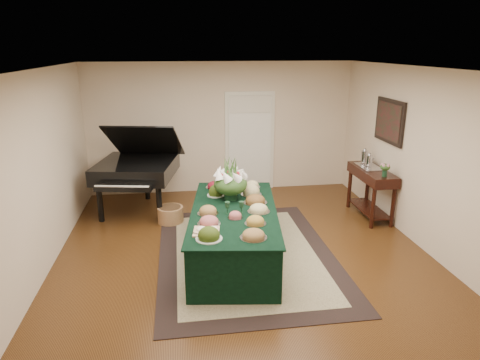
{
  "coord_description": "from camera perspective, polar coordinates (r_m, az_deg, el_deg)",
  "views": [
    {
      "loc": [
        -0.9,
        -5.8,
        2.98
      ],
      "look_at": [
        0.0,
        0.3,
        1.05
      ],
      "focal_mm": 32.0,
      "sensor_mm": 36.0,
      "label": 1
    }
  ],
  "objects": [
    {
      "name": "food_platters",
      "position": [
        6.17,
        -0.62,
        -3.35
      ],
      "size": [
        1.16,
        2.34,
        0.13
      ],
      "color": "silver",
      "rests_on": "buffet_table"
    },
    {
      "name": "cutting_board",
      "position": [
        5.43,
        -4.5,
        -6.53
      ],
      "size": [
        0.36,
        0.36,
        0.1
      ],
      "color": "tan",
      "rests_on": "buffet_table"
    },
    {
      "name": "ground",
      "position": [
        6.58,
        0.38,
        -9.54
      ],
      "size": [
        6.0,
        6.0,
        0.0
      ],
      "primitive_type": "plane",
      "color": "black",
      "rests_on": "ground"
    },
    {
      "name": "wall_painting",
      "position": [
        7.86,
        19.29,
        7.41
      ],
      "size": [
        0.05,
        0.95,
        0.75
      ],
      "color": "black",
      "rests_on": "ground"
    },
    {
      "name": "mahogany_sideboard",
      "position": [
        8.0,
        17.14,
        -0.04
      ],
      "size": [
        0.45,
        1.21,
        0.9
      ],
      "color": "black",
      "rests_on": "ground"
    },
    {
      "name": "floral_centerpiece",
      "position": [
        6.44,
        -1.27,
        0.04
      ],
      "size": [
        0.53,
        0.53,
        0.53
      ],
      "color": "#15341F",
      "rests_on": "buffet_table"
    },
    {
      "name": "kitchen_doorway",
      "position": [
        9.11,
        1.3,
        4.97
      ],
      "size": [
        1.05,
        0.07,
        2.1
      ],
      "color": "silver",
      "rests_on": "ground"
    },
    {
      "name": "pink_bouquet",
      "position": [
        7.52,
        18.79,
        1.58
      ],
      "size": [
        0.19,
        0.19,
        0.24
      ],
      "color": "#15341F",
      "rests_on": "mahogany_sideboard"
    },
    {
      "name": "grand_piano",
      "position": [
        8.12,
        -13.58,
        1.56
      ],
      "size": [
        1.71,
        1.84,
        1.68
      ],
      "color": "black",
      "rests_on": "ground"
    },
    {
      "name": "wicker_basket",
      "position": [
        7.67,
        -9.26,
        -4.58
      ],
      "size": [
        0.45,
        0.45,
        0.28
      ],
      "primitive_type": "cylinder",
      "color": "#90613A",
      "rests_on": "ground"
    },
    {
      "name": "area_rug",
      "position": [
        6.5,
        0.83,
        -9.85
      ],
      "size": [
        2.57,
        3.6,
        0.01
      ],
      "color": "black",
      "rests_on": "ground"
    },
    {
      "name": "buffet_table",
      "position": [
        6.27,
        -0.79,
        -7.15
      ],
      "size": [
        1.55,
        2.71,
        0.75
      ],
      "color": "black",
      "rests_on": "ground"
    },
    {
      "name": "green_goblets",
      "position": [
        5.96,
        -0.75,
        -3.68
      ],
      "size": [
        0.27,
        0.09,
        0.18
      ],
      "color": "#15341F",
      "rests_on": "buffet_table"
    },
    {
      "name": "tea_service",
      "position": [
        8.13,
        16.58,
        2.65
      ],
      "size": [
        0.34,
        0.58,
        0.3
      ],
      "color": "silver",
      "rests_on": "mahogany_sideboard"
    }
  ]
}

